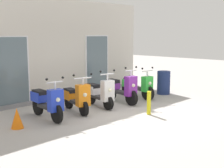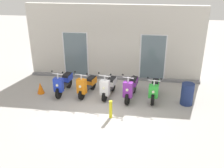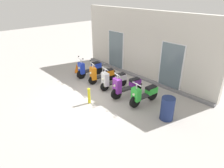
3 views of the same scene
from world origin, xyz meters
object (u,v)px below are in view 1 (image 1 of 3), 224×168
Objects in this scene: scooter_blue at (47,102)px; scooter_purple at (121,89)px; scooter_green at (138,86)px; trash_bin at (164,83)px; traffic_cone at (17,118)px; scooter_orange at (76,97)px; scooter_white at (100,93)px; curb_bollard at (149,103)px.

scooter_purple reaches higher than scooter_blue.
scooter_green is 1.34m from trash_bin.
trash_bin is (1.32, -0.26, 0.00)m from scooter_green.
scooter_blue is 1.06m from traffic_cone.
traffic_cone is at bearing -171.38° from scooter_blue.
scooter_purple is 1.06× the size of scooter_green.
scooter_orange reaches higher than scooter_green.
traffic_cone is at bearing -178.05° from scooter_white.
scooter_orange is 2.09m from traffic_cone.
scooter_blue is at bearing 176.52° from trash_bin.
curb_bollard is (1.29, -1.77, -0.11)m from scooter_orange.
scooter_blue is 2.98m from scooter_purple.
scooter_orange is 0.89× the size of scooter_purple.
trash_bin is (5.29, -0.32, -0.04)m from scooter_blue.
trash_bin is at bearing -3.48° from scooter_blue.
curb_bollard is at bearing -53.80° from scooter_orange.
scooter_green is 3.04× the size of traffic_cone.
curb_bollard reaches higher than traffic_cone.
trash_bin is 3.28m from curb_bollard.
scooter_purple is 2.31m from trash_bin.
scooter_orange is 2.13× the size of curb_bollard.
scooter_purple reaches higher than trash_bin.
scooter_white is 2.11× the size of curb_bollard.
scooter_blue is at bearing 8.62° from traffic_cone.
scooter_blue is at bearing 142.88° from curb_bollard.
scooter_blue reaches higher than scooter_green.
trash_bin is at bearing -4.72° from scooter_white.
scooter_purple is 3.21× the size of traffic_cone.
curb_bollard is (-1.62, -1.72, -0.10)m from scooter_green.
scooter_white is 1.76m from curb_bollard.
scooter_white is at bearing 175.28° from trash_bin.
scooter_orange is at bearing 178.97° from scooter_green.
scooter_purple is at bearing 68.93° from curb_bollard.
scooter_white is 3.28m from trash_bin.
scooter_white is 3.05m from traffic_cone.
scooter_orange is 1.93m from scooter_purple.
scooter_orange is at bearing 4.01° from traffic_cone.
scooter_green is at bearing 4.20° from scooter_purple.
trash_bin is 1.30× the size of curb_bollard.
scooter_purple is at bearing -175.80° from scooter_green.
curb_bollard is (3.37, -1.62, 0.09)m from traffic_cone.
curb_bollard is at bearing -133.42° from scooter_green.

